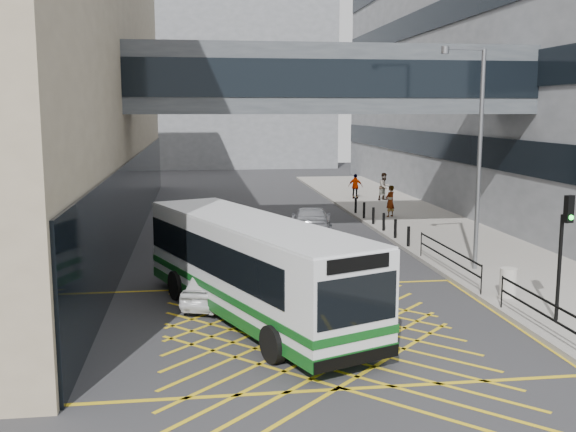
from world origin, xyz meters
name	(u,v)px	position (x,y,z in m)	size (l,w,h in m)	color
ground	(307,326)	(0.00, 0.00, 0.00)	(120.00, 120.00, 0.00)	#333335
building_far	(203,85)	(-2.00, 60.00, 9.00)	(28.00, 16.00, 18.00)	slate
skybridge	(330,80)	(3.00, 12.00, 7.50)	(20.00, 4.10, 3.00)	#41464B
pavement	(429,227)	(9.00, 15.00, 0.08)	(6.00, 54.00, 0.16)	gray
box_junction	(307,326)	(0.00, 0.00, 0.00)	(12.00, 9.00, 0.01)	gold
bus	(250,265)	(-1.54, 1.06, 1.60)	(6.32, 10.77, 2.99)	silver
car_white	(215,284)	(-2.55, 2.71, 0.63)	(1.63, 3.98, 1.27)	white
car_dark	(232,240)	(-1.61, 9.82, 0.68)	(1.70, 4.36, 1.36)	black
car_silver	(311,220)	(2.57, 14.18, 0.74)	(2.02, 4.78, 1.49)	#95979D
traffic_light	(564,240)	(7.19, -1.01, 2.55)	(0.29, 0.44, 3.67)	black
street_lamp	(476,146)	(7.26, 5.48, 4.87)	(1.88, 0.59, 8.26)	slate
litter_bin	(508,282)	(6.91, 1.65, 0.63)	(0.55, 0.55, 0.94)	#ADA89E
kerb_railings	(485,275)	(6.15, 1.78, 0.88)	(0.05, 12.54, 1.00)	black
bollards	(378,219)	(6.25, 15.00, 0.61)	(0.14, 10.14, 0.90)	black
pedestrian_a	(390,201)	(7.85, 18.32, 1.05)	(0.71, 0.51, 1.78)	gray
pedestrian_b	(384,187)	(9.49, 25.28, 1.08)	(0.90, 0.52, 1.84)	gray
pedestrian_c	(356,186)	(7.75, 26.32, 1.01)	(1.00, 0.48, 1.69)	gray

